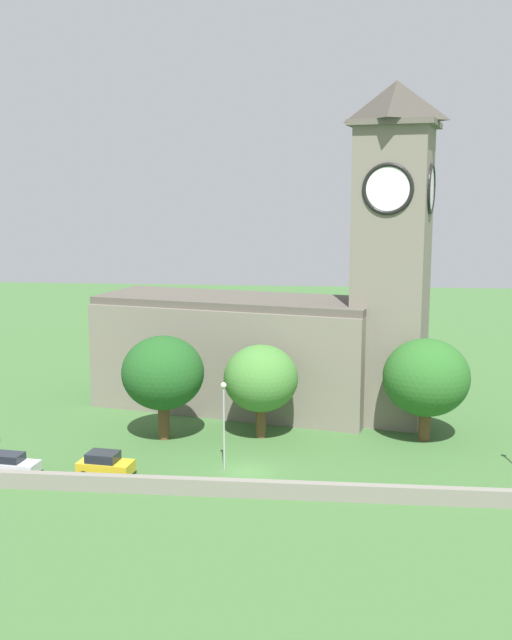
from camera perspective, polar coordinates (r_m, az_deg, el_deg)
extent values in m
plane|color=#3D6633|center=(73.49, 0.70, -7.14)|extent=(200.00, 200.00, 0.00)
cube|color=slate|center=(75.48, -1.52, -2.65)|extent=(28.62, 16.02, 10.30)
cube|color=#524C43|center=(74.50, -1.53, 1.49)|extent=(28.44, 15.23, 0.70)
cube|color=slate|center=(70.33, 10.08, 3.09)|extent=(7.67, 7.67, 26.74)
cube|color=#5B554B|center=(70.11, 10.42, 14.21)|extent=(8.90, 8.90, 0.50)
pyramid|color=#403C35|center=(70.30, 10.47, 15.84)|extent=(8.05, 8.05, 3.51)
cylinder|color=white|center=(66.67, 9.84, 9.65)|extent=(4.00, 1.05, 4.08)
torus|color=black|center=(66.67, 9.84, 9.65)|extent=(4.41, 1.38, 4.45)
cylinder|color=white|center=(69.46, 12.96, 9.54)|extent=(1.05, 4.00, 4.08)
torus|color=black|center=(69.46, 12.96, 9.54)|extent=(1.38, 4.41, 4.45)
cube|color=gray|center=(54.80, -1.15, -12.48)|extent=(51.22, 0.70, 1.21)
cube|color=silver|center=(61.51, -17.99, -10.36)|extent=(4.66, 2.19, 0.76)
cube|color=#1E232B|center=(61.40, -18.21, -9.74)|extent=(2.67, 1.77, 0.61)
cylinder|color=black|center=(61.62, -16.32, -10.62)|extent=(0.64, 0.37, 0.61)
cylinder|color=black|center=(60.22, -17.09, -11.14)|extent=(0.64, 0.37, 0.61)
cube|color=gold|center=(59.24, -11.19, -10.74)|extent=(4.25, 2.40, 0.87)
cube|color=#1E232B|center=(59.06, -11.39, -10.00)|extent=(2.46, 1.96, 0.70)
cylinder|color=black|center=(59.70, -9.56, -10.97)|extent=(0.74, 0.43, 0.70)
cylinder|color=black|center=(58.05, -10.29, -11.61)|extent=(0.74, 0.43, 0.70)
cylinder|color=black|center=(60.76, -12.01, -10.68)|extent=(0.74, 0.43, 0.70)
cylinder|color=black|center=(59.14, -12.80, -11.29)|extent=(0.74, 0.43, 0.70)
cylinder|color=#9EA0A5|center=(58.90, -2.42, -8.15)|extent=(0.14, 0.14, 6.48)
sphere|color=#F4EFCC|center=(57.94, -2.44, -4.90)|extent=(0.44, 0.44, 0.44)
cylinder|color=brown|center=(67.66, 12.50, -7.64)|extent=(1.03, 1.03, 2.79)
ellipsoid|color=#286023|center=(66.56, 12.63, -4.21)|extent=(7.38, 7.38, 6.64)
cylinder|color=brown|center=(66.85, -6.91, -7.49)|extent=(0.99, 0.99, 3.22)
ellipsoid|color=#1E511E|center=(65.72, -6.99, -3.94)|extent=(7.07, 7.07, 6.36)
cylinder|color=brown|center=(66.81, 0.36, -7.58)|extent=(0.90, 0.90, 2.88)
ellipsoid|color=#427A33|center=(65.77, 0.36, -4.38)|extent=(6.44, 6.44, 5.79)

